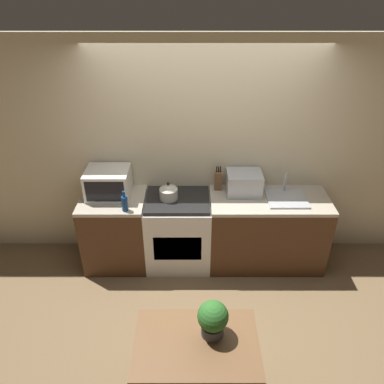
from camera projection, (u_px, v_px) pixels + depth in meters
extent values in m
plane|color=brown|center=(204.00, 296.00, 4.16)|extent=(16.00, 16.00, 0.00)
cube|color=beige|center=(204.00, 153.00, 4.28)|extent=(10.00, 0.06, 2.60)
cube|color=#4C2D19|center=(116.00, 232.00, 4.45)|extent=(0.73, 0.62, 0.86)
cube|color=#B7AD99|center=(112.00, 200.00, 4.21)|extent=(0.73, 0.62, 0.04)
cube|color=#4C2D19|center=(265.00, 232.00, 4.45)|extent=(1.34, 0.62, 0.86)
cube|color=#B7AD99|center=(270.00, 200.00, 4.21)|extent=(1.34, 0.62, 0.04)
cube|color=silver|center=(178.00, 232.00, 4.45)|extent=(0.75, 0.62, 0.86)
cube|color=black|center=(177.00, 200.00, 4.21)|extent=(0.72, 0.57, 0.04)
cube|color=black|center=(177.00, 248.00, 4.19)|extent=(0.54, 0.02, 0.32)
cylinder|color=beige|center=(168.00, 194.00, 4.18)|extent=(0.20, 0.20, 0.12)
cone|color=beige|center=(168.00, 187.00, 4.13)|extent=(0.19, 0.19, 0.06)
sphere|color=black|center=(168.00, 184.00, 4.11)|extent=(0.04, 0.04, 0.04)
cube|color=silver|center=(108.00, 183.00, 4.20)|extent=(0.48, 0.40, 0.31)
cube|color=black|center=(104.00, 192.00, 4.03)|extent=(0.42, 0.01, 0.25)
cylinder|color=navy|center=(124.00, 204.00, 3.96)|extent=(0.07, 0.07, 0.17)
cylinder|color=navy|center=(123.00, 194.00, 3.90)|extent=(0.03, 0.03, 0.07)
cube|color=brown|center=(218.00, 181.00, 4.33)|extent=(0.08, 0.07, 0.23)
cylinder|color=black|center=(216.00, 169.00, 4.25)|extent=(0.01, 0.01, 0.07)
cylinder|color=black|center=(218.00, 169.00, 4.25)|extent=(0.01, 0.01, 0.07)
cylinder|color=black|center=(220.00, 169.00, 4.25)|extent=(0.01, 0.01, 0.07)
cube|color=#ADAFB5|center=(243.00, 183.00, 4.25)|extent=(0.39, 0.31, 0.26)
cube|color=black|center=(245.00, 190.00, 4.13)|extent=(0.35, 0.01, 0.20)
cube|color=#ADAFB5|center=(286.00, 198.00, 4.20)|extent=(0.44, 0.42, 0.02)
cylinder|color=#ADAFB5|center=(284.00, 182.00, 4.26)|extent=(0.03, 0.03, 0.22)
cube|color=brown|center=(196.00, 344.00, 2.76)|extent=(0.93, 0.62, 0.04)
cylinder|color=brown|center=(148.00, 348.00, 3.18)|extent=(0.05, 0.05, 0.73)
cylinder|color=brown|center=(243.00, 347.00, 3.18)|extent=(0.05, 0.05, 0.73)
cylinder|color=#424247|center=(212.00, 329.00, 2.80)|extent=(0.17, 0.17, 0.10)
sphere|color=#2D6B28|center=(212.00, 316.00, 2.72)|extent=(0.23, 0.23, 0.23)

